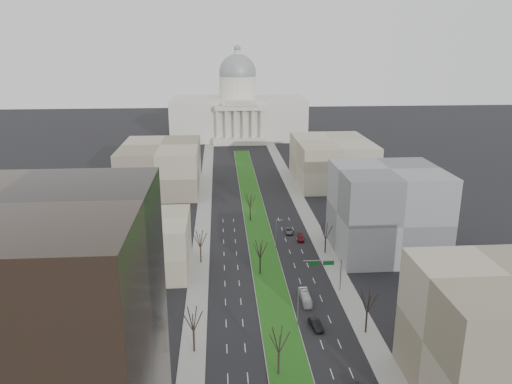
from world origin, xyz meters
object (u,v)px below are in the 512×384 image
car_black (316,324)px  car_grey_far (289,231)px  box_van (306,298)px  car_red (300,238)px

car_black → car_grey_far: size_ratio=1.01×
box_van → car_red: bearing=82.8°
car_black → car_red: bearing=75.2°
car_grey_far → box_van: 42.67m
car_black → box_van: (-0.27, 10.87, 0.20)m
car_red → car_grey_far: 6.63m
car_black → box_van: size_ratio=0.68×
car_grey_far → box_van: size_ratio=0.68×
car_black → car_grey_far: (1.83, 53.49, -0.14)m
box_van → car_grey_far: bearing=87.3°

